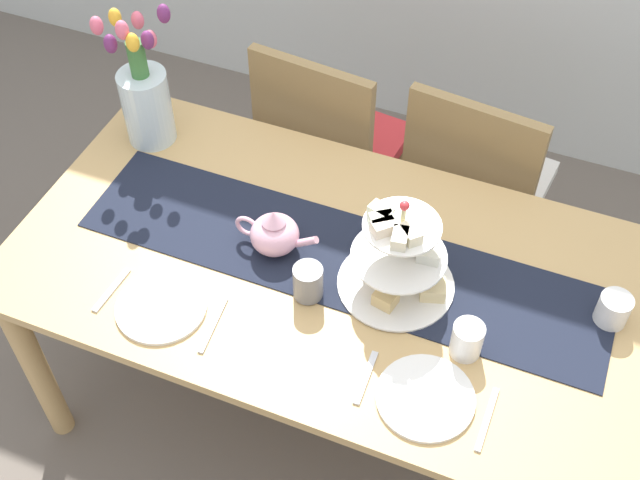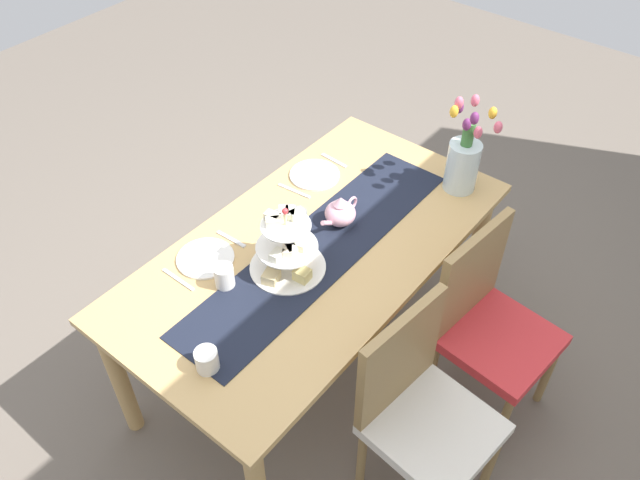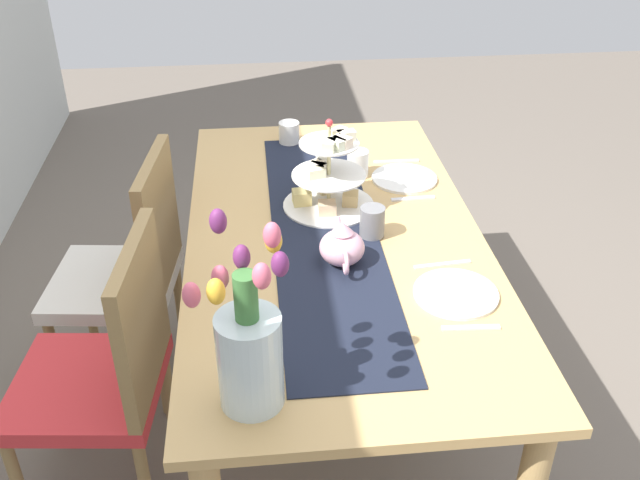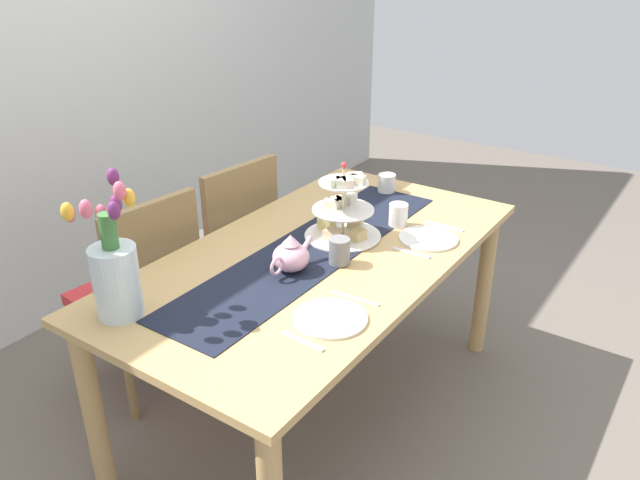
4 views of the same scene
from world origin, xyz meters
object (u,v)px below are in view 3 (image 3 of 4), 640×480
dining_table (334,259)px  chair_left (109,368)px  dinner_plate_right (404,178)px  fork_right (413,198)px  knife_left (442,264)px  fork_left (471,328)px  mug_white_text (358,164)px  mug_grey (372,222)px  dinner_plate_left (456,293)px  cream_jug (289,133)px  tulip_vase (249,347)px  tiered_cake_stand (328,178)px  teapot (342,246)px  chair_right (131,267)px  knife_right (396,161)px

dining_table → chair_left: size_ratio=1.89×
dinner_plate_right → fork_right: size_ratio=1.53×
dining_table → knife_left: size_ratio=10.11×
fork_left → mug_white_text: size_ratio=1.58×
mug_grey → mug_white_text: size_ratio=1.00×
dinner_plate_left → dinner_plate_right: bearing=0.0°
dinner_plate_left → fork_left: dinner_plate_left is taller
cream_jug → dinner_plate_right: (-0.36, -0.38, -0.04)m
dinner_plate_left → dinner_plate_right: (0.69, 0.00, 0.00)m
dining_table → dinner_plate_left: (-0.36, -0.29, 0.10)m
dining_table → tulip_vase: 0.79m
dining_table → tiered_cake_stand: bearing=0.7°
tulip_vase → teapot: bearing=-27.1°
fork_left → tiered_cake_stand: bearing=23.4°
chair_left → fork_right: size_ratio=6.07×
chair_right → fork_left: size_ratio=6.07×
chair_left → chair_right: 0.52m
tulip_vase → knife_right: size_ratio=2.63×
mug_grey → mug_white_text: 0.41m
chair_right → knife_left: bearing=-114.4°
chair_right → fork_left: (-0.73, -0.97, 0.24)m
dinner_plate_left → fork_right: 0.54m
knife_left → fork_left: bearing=180.0°
tiered_cake_stand → mug_grey: size_ratio=3.20×
chair_right → chair_left: bearing=-180.0°
chair_left → knife_right: size_ratio=5.35×
teapot → cream_jug: bearing=6.3°
dining_table → tulip_vase: size_ratio=3.84×
chair_left → dinner_plate_right: chair_left is taller
teapot → tulip_vase: (-0.52, 0.27, 0.09)m
chair_right → dinner_plate_right: (0.11, -0.97, 0.24)m
dinner_plate_left → mug_white_text: 0.76m
cream_jug → dining_table: bearing=-172.1°
dinner_plate_right → teapot: bearing=150.4°
chair_left → tulip_vase: (-0.41, -0.41, 0.39)m
knife_left → tiered_cake_stand: bearing=37.3°
fork_left → dinner_plate_right: dinner_plate_right is taller
chair_left → teapot: (0.12, -0.68, 0.29)m
chair_right → mug_white_text: (0.15, -0.81, 0.28)m
cream_jug → mug_white_text: 0.38m
chair_left → chair_right: size_ratio=1.00×
chair_left → chair_right: same height
dinner_plate_left → mug_white_text: bearing=12.2°
tiered_cake_stand → dinner_plate_right: size_ratio=1.32×
dinner_plate_left → cream_jug: bearing=20.1°
knife_left → knife_right: size_ratio=1.00×
tiered_cake_stand → dinner_plate_left: (-0.53, -0.29, -0.10)m
chair_right → dinner_plate_right: chair_right is taller
cream_jug → mug_grey: size_ratio=0.89×
tiered_cake_stand → chair_left: bearing=124.1°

